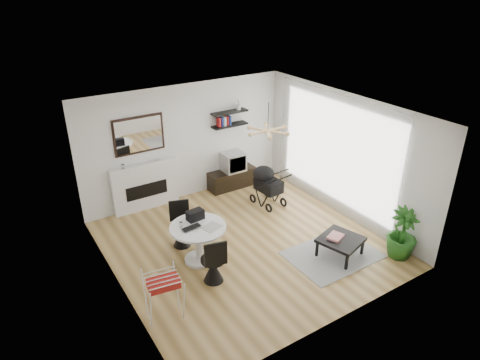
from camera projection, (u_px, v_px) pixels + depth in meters
floor at (245, 244)px, 8.51m from camera, size 5.00×5.00×0.00m
ceiling at (246, 113)px, 7.33m from camera, size 5.00×5.00×0.00m
wall_back at (186, 142)px, 9.82m from camera, size 5.00×0.00×5.00m
wall_left at (112, 221)px, 6.71m from camera, size 0.00×5.00×5.00m
wall_right at (343, 155)px, 9.13m from camera, size 0.00×5.00×5.00m
sheer_curtain at (333, 153)px, 9.23m from camera, size 0.04×3.60×2.60m
fireplace at (145, 181)px, 9.52m from camera, size 1.50×0.17×2.16m
shelf_lower at (230, 125)px, 10.14m from camera, size 0.90×0.25×0.04m
shelf_upper at (230, 112)px, 10.00m from camera, size 0.90×0.25×0.04m
pendant_lamp at (268, 131)px, 8.14m from camera, size 0.90×0.90×0.10m
tv_console at (232, 179)px, 10.67m from camera, size 1.22×0.43×0.46m
crt_tv at (233, 161)px, 10.48m from camera, size 0.54×0.47×0.47m
dining_table at (198, 238)px, 7.80m from camera, size 1.03×1.03×0.75m
laptop at (193, 229)px, 7.58m from camera, size 0.38×0.26×0.03m
black_bag at (195, 215)px, 7.86m from camera, size 0.33×0.21×0.19m
newspaper at (212, 227)px, 7.66m from camera, size 0.39×0.36×0.01m
drinking_glass at (181, 224)px, 7.65m from camera, size 0.06×0.06×0.10m
chair_far at (182, 232)px, 8.36m from camera, size 0.47×0.48×0.90m
chair_near at (214, 268)px, 7.36m from camera, size 0.45×0.47×0.90m
drying_rack at (164, 297)px, 6.49m from camera, size 0.61×0.58×0.81m
stroller at (267, 187)px, 9.83m from camera, size 0.57×0.85×1.00m
rug at (333, 255)px, 8.17m from camera, size 1.69×1.22×0.01m
coffee_table at (341, 240)px, 8.01m from camera, size 0.90×0.90×0.37m
magazines at (336, 237)px, 8.01m from camera, size 0.37×0.34×0.04m
potted_plant at (402, 233)px, 7.94m from camera, size 0.65×0.65×1.00m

